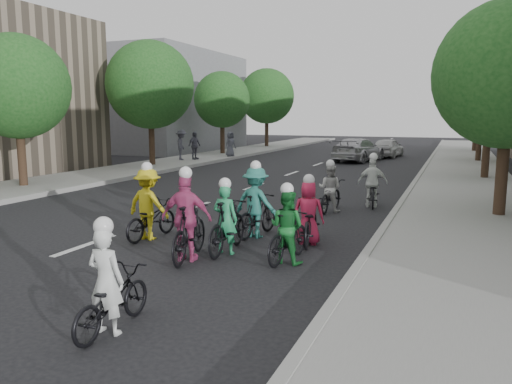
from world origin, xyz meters
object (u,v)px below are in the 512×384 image
Objects in this scene: cyclist_1 at (288,232)px; cyclist_5 at (227,224)px; cyclist_6 at (330,193)px; cyclist_7 at (256,207)px; cyclist_4 at (309,219)px; cyclist_8 at (373,188)px; follow_car_trail at (388,148)px; follow_car_lead at (358,150)px; cyclist_2 at (149,211)px; cyclist_0 at (110,294)px; spectator_1 at (194,146)px; spectator_2 at (230,144)px; cyclist_3 at (188,226)px; spectator_0 at (181,145)px.

cyclist_5 is at bearing 2.06° from cyclist_1.
cyclist_7 reaches higher than cyclist_6.
cyclist_7 is (0.05, 1.53, 0.10)m from cyclist_5.
cyclist_4 is 1.98m from cyclist_5.
cyclist_7 reaches higher than cyclist_5.
cyclist_8 reaches higher than follow_car_trail.
cyclist_1 is 0.95× the size of cyclist_8.
follow_car_lead is at bearing -92.03° from cyclist_4.
cyclist_1 reaches higher than cyclist_4.
cyclist_2 reaches higher than cyclist_1.
cyclist_0 is 4.11m from cyclist_5.
spectator_1 is at bearing -47.70° from cyclist_1.
spectator_2 is (-9.68, 19.33, 0.26)m from cyclist_7.
spectator_1 reaches higher than spectator_2.
cyclist_1 is at bearing 176.33° from cyclist_2.
cyclist_3 is 2.37m from cyclist_7.
cyclist_6 is (0.71, 9.45, 0.05)m from cyclist_0.
cyclist_0 is 0.32× the size of follow_car_lead.
cyclist_0 is 5.63m from cyclist_4.
follow_car_lead is (-2.31, 16.87, 0.16)m from cyclist_6.
follow_car_trail is (-2.07, 19.54, 0.07)m from cyclist_8.
cyclist_8 is at bearing -118.39° from cyclist_3.
spectator_2 reaches higher than cyclist_6.
cyclist_3 is (1.72, -1.19, 0.03)m from cyclist_2.
cyclist_0 is 0.85× the size of cyclist_5.
follow_car_trail is at bearing -79.92° from cyclist_7.
cyclist_3 is 1.06× the size of spectator_0.
cyclist_2 is at bearing 92.14° from follow_car_trail.
follow_car_trail is at bearing -89.43° from cyclist_2.
spectator_2 is (-9.63, 20.86, 0.37)m from cyclist_5.
spectator_2 is (-9.14, 21.64, 0.27)m from cyclist_3.
spectator_0 is at bearing 148.13° from spectator_1.
cyclist_1 is at bearing 100.08° from follow_car_trail.
cyclist_0 is 26.36m from follow_car_lead.
follow_car_trail is at bearing -92.97° from cyclist_8.
spectator_0 is at bearing -61.18° from cyclist_4.
spectator_2 is at bearing 35.83° from follow_car_trail.
cyclist_5 is 1.15× the size of spectator_2.
cyclist_1 reaches higher than follow_car_lead.
cyclist_6 is at bearing 108.82° from follow_car_lead.
cyclist_1 is 0.91× the size of cyclist_5.
spectator_1 is at bearing 35.08° from follow_car_lead.
cyclist_1 is 1.41m from cyclist_5.
spectator_1 reaches higher than follow_car_trail.
cyclist_8 reaches higher than cyclist_4.
spectator_2 is at bearing -69.87° from cyclist_0.
spectator_0 is (-11.34, 17.43, 0.47)m from cyclist_5.
cyclist_2 is 0.99× the size of spectator_0.
cyclist_7 is (-0.16, 5.63, 0.20)m from cyclist_0.
cyclist_3 is at bearing -79.55° from cyclist_0.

